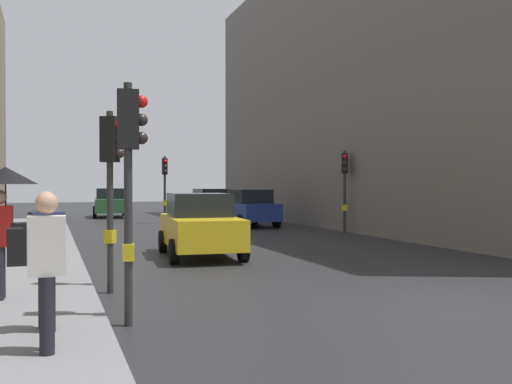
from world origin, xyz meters
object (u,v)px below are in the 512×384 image
Objects in this scene: traffic_light_near_right at (111,168)px; traffic_light_far_median at (165,177)px; car_green_estate at (110,203)px; pedestrian_with_black_backpack at (43,262)px; traffic_light_near_left at (130,158)px; pedestrian_with_grey_backpack at (43,252)px; car_white_compact at (210,204)px; car_yellow_taxi at (200,225)px; pedestrian_with_umbrella at (4,195)px; traffic_light_mid_street at (345,176)px; car_blue_van at (248,208)px.

traffic_light_far_median is at bearing 76.50° from traffic_light_near_right.
pedestrian_with_black_backpack reaches higher than car_green_estate.
pedestrian_with_grey_backpack is at bearing -154.30° from traffic_light_near_left.
traffic_light_near_left reaches higher than car_white_compact.
car_yellow_taxi and car_green_estate have the same top height.
traffic_light_near_left is at bearing -101.86° from traffic_light_far_median.
pedestrian_with_black_backpack is (-8.60, -25.03, 0.29)m from car_white_compact.
car_yellow_taxi is at bearing 68.92° from traffic_light_near_left.
traffic_light_near_right is 1.90× the size of pedestrian_with_grey_backpack.
pedestrian_with_umbrella is at bearing -155.13° from traffic_light_near_right.
pedestrian_with_grey_backpack is at bearing -130.28° from traffic_light_mid_street.
pedestrian_with_umbrella reaches higher than car_yellow_taxi.
car_yellow_taxi is 2.45× the size of pedestrian_with_grey_backpack.
pedestrian_with_black_backpack is (-5.63, -22.90, -1.22)m from traffic_light_far_median.
traffic_light_mid_street is 17.35m from car_green_estate.
pedestrian_with_umbrella is (-6.26, -19.49, -0.54)m from traffic_light_far_median.
car_green_estate is at bearing 83.22° from pedestrian_with_black_backpack.
traffic_light_near_left is 1.78m from pedestrian_with_grey_backpack.
traffic_light_near_right is 2.02m from pedestrian_with_umbrella.
traffic_light_far_median is 22.62m from pedestrian_with_grey_backpack.
car_blue_van is at bearing -42.65° from traffic_light_far_median.
traffic_light_near_left reaches higher than traffic_light_mid_street.
car_white_compact is at bearing 70.29° from pedestrian_with_grey_backpack.
car_white_compact is 1.00× the size of car_blue_van.
pedestrian_with_grey_backpack is at bearing -115.89° from car_blue_van.
traffic_light_far_median is 1.95× the size of pedestrian_with_grey_backpack.
traffic_light_mid_street reaches higher than pedestrian_with_black_backpack.
traffic_light_near_left is (0.00, -2.65, 0.06)m from traffic_light_near_right.
traffic_light_far_median reaches higher than pedestrian_with_grey_backpack.
car_yellow_taxi is 7.38m from pedestrian_with_umbrella.
traffic_light_mid_street is 0.80× the size of car_white_compact.
traffic_light_near_right is 0.78× the size of car_yellow_taxi.
pedestrian_with_black_backpack reaches higher than car_yellow_taxi.
car_green_estate is at bearing 82.97° from pedestrian_with_grey_backpack.
car_yellow_taxi and car_white_compact have the same top height.
traffic_light_mid_street is at bearing 45.08° from traffic_light_near_right.
pedestrian_with_umbrella reaches higher than car_blue_van.
traffic_light_near_right reaches higher than car_blue_van.
traffic_light_near_right is 3.60m from pedestrian_with_grey_backpack.
traffic_light_mid_street is at bearing 42.74° from pedestrian_with_umbrella.
pedestrian_with_umbrella is (-9.22, -21.63, 0.96)m from car_white_compact.
traffic_light_near_left reaches higher than pedestrian_with_grey_backpack.
traffic_light_far_median is 1.61× the size of pedestrian_with_umbrella.
traffic_light_near_right reaches higher than pedestrian_with_grey_backpack.
car_blue_van is (7.92, 15.50, -1.45)m from traffic_light_near_right.
car_blue_van is at bearing 66.43° from traffic_light_near_left.
traffic_light_near_right is 0.98× the size of traffic_light_far_median.
car_blue_van is 19.01m from pedestrian_with_umbrella.
car_white_compact is 5.33m from car_blue_van.
pedestrian_with_grey_backpack reaches higher than car_blue_van.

